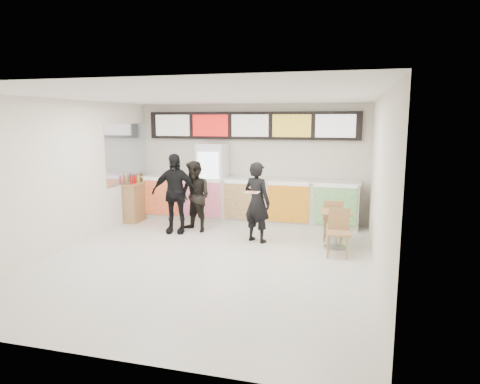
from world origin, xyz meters
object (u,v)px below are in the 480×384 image
(service_counter, at_px, (247,200))
(customer_main, at_px, (257,202))
(cafe_table, at_px, (336,223))
(condiment_ledge, at_px, (137,201))
(customer_left, at_px, (195,197))
(customer_mid, at_px, (175,193))
(drinks_fridge, at_px, (212,182))

(service_counter, relative_size, customer_main, 3.22)
(cafe_table, bearing_deg, service_counter, 135.83)
(service_counter, bearing_deg, condiment_ledge, -169.07)
(customer_left, relative_size, customer_mid, 0.90)
(service_counter, height_order, customer_mid, customer_mid)
(customer_main, distance_m, condiment_ledge, 3.64)
(service_counter, bearing_deg, customer_main, -69.33)
(customer_mid, xyz_separation_m, condiment_ledge, (-1.44, 0.86, -0.42))
(customer_mid, bearing_deg, customer_main, -14.75)
(drinks_fridge, height_order, cafe_table, drinks_fridge)
(customer_main, height_order, customer_mid, customer_mid)
(customer_mid, height_order, condiment_ledge, customer_mid)
(service_counter, height_order, customer_left, customer_left)
(customer_mid, bearing_deg, service_counter, 38.21)
(customer_main, bearing_deg, drinks_fridge, -23.98)
(customer_main, bearing_deg, customer_mid, 15.81)
(cafe_table, distance_m, condiment_ledge, 5.23)
(customer_left, distance_m, cafe_table, 3.29)
(customer_left, bearing_deg, customer_main, 6.67)
(customer_main, relative_size, cafe_table, 1.08)
(service_counter, relative_size, customer_mid, 3.02)
(service_counter, relative_size, cafe_table, 3.48)
(service_counter, xyz_separation_m, customer_mid, (-1.38, -1.41, 0.35))
(drinks_fridge, height_order, customer_mid, drinks_fridge)
(customer_left, height_order, customer_mid, customer_mid)
(condiment_ledge, bearing_deg, customer_mid, -30.90)
(customer_mid, xyz_separation_m, cafe_table, (3.66, -0.30, -0.39))
(service_counter, distance_m, condiment_ledge, 2.87)
(drinks_fridge, relative_size, customer_mid, 1.09)
(cafe_table, bearing_deg, condiment_ledge, 159.81)
(customer_mid, distance_m, condiment_ledge, 1.73)
(service_counter, bearing_deg, drinks_fridge, 179.01)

